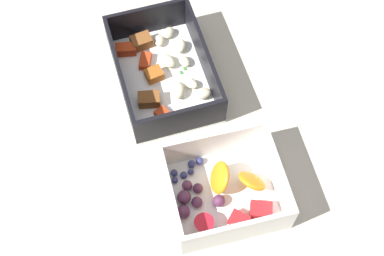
{
  "coord_description": "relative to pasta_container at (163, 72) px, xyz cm",
  "views": [
    {
      "loc": [
        -36.21,
        11.43,
        71.62
      ],
      "look_at": [
        -1.57,
        0.09,
        4.0
      ],
      "focal_mm": 49.76,
      "sensor_mm": 36.0,
      "label": 1
    }
  ],
  "objects": [
    {
      "name": "table_surface",
      "position": [
        -9.15,
        -1.3,
        -2.97
      ],
      "size": [
        80.0,
        80.0,
        2.0
      ],
      "primitive_type": "cube",
      "color": "beige",
      "rests_on": "ground"
    },
    {
      "name": "pasta_container",
      "position": [
        0.0,
        0.0,
        0.0
      ],
      "size": [
        20.22,
        14.19,
        6.28
      ],
      "rotation": [
        0.0,
        0.0,
        -0.03
      ],
      "color": "white",
      "rests_on": "table_surface"
    },
    {
      "name": "fruit_bowl",
      "position": [
        -21.31,
        -2.2,
        0.21
      ],
      "size": [
        14.65,
        16.16,
        6.33
      ],
      "rotation": [
        0.0,
        0.0,
        -0.07
      ],
      "color": "white",
      "rests_on": "table_surface"
    }
  ]
}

